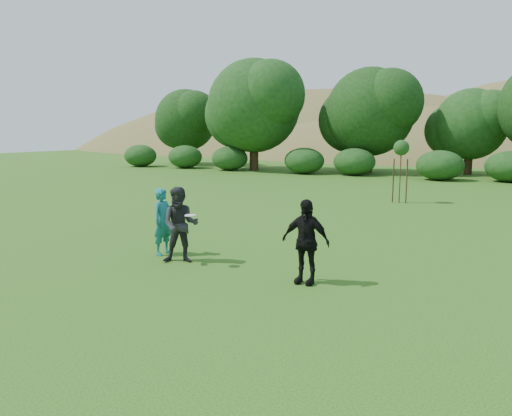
{
  "coord_description": "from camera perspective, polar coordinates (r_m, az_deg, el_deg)",
  "views": [
    {
      "loc": [
        6.57,
        -9.31,
        3.28
      ],
      "look_at": [
        0.0,
        3.0,
        1.1
      ],
      "focal_mm": 35.0,
      "sensor_mm": 36.0,
      "label": 1
    }
  ],
  "objects": [
    {
      "name": "player_teal",
      "position": [
        13.43,
        -10.58,
        -1.53
      ],
      "size": [
        0.47,
        0.68,
        1.78
      ],
      "primitive_type": "imported",
      "rotation": [
        0.0,
        0.0,
        1.5
      ],
      "color": "#196C73",
      "rests_on": "ground"
    },
    {
      "name": "frisbee",
      "position": [
        12.06,
        -7.51,
        -0.84
      ],
      "size": [
        0.27,
        0.27,
        0.03
      ],
      "color": "white",
      "rests_on": "ground"
    },
    {
      "name": "sapling",
      "position": [
        23.49,
        16.27,
        6.43
      ],
      "size": [
        0.7,
        0.7,
        2.85
      ],
      "color": "#3D2618",
      "rests_on": "ground"
    },
    {
      "name": "ground",
      "position": [
        11.85,
        -6.9,
        -7.25
      ],
      "size": [
        120.0,
        120.0,
        0.0
      ],
      "primitive_type": "plane",
      "color": "#19470C",
      "rests_on": "ground"
    },
    {
      "name": "hillside",
      "position": [
        79.56,
        22.44,
        -2.85
      ],
      "size": [
        150.0,
        72.0,
        52.0
      ],
      "color": "olive",
      "rests_on": "ground"
    },
    {
      "name": "tree_row",
      "position": [
        38.17,
        23.47,
        10.56
      ],
      "size": [
        53.92,
        10.38,
        9.62
      ],
      "color": "#3A2616",
      "rests_on": "ground"
    },
    {
      "name": "player_black",
      "position": [
        10.75,
        5.67,
        -3.84
      ],
      "size": [
        1.09,
        0.46,
        1.84
      ],
      "primitive_type": "imported",
      "rotation": [
        0.0,
        0.0,
        -0.01
      ],
      "color": "black",
      "rests_on": "ground"
    },
    {
      "name": "player_grey",
      "position": [
        12.54,
        -8.64,
        -1.93
      ],
      "size": [
        1.15,
        1.07,
        1.9
      ],
      "primitive_type": "imported",
      "rotation": [
        0.0,
        0.0,
        0.49
      ],
      "color": "#252527",
      "rests_on": "ground"
    }
  ]
}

